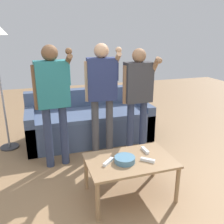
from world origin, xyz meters
name	(u,v)px	position (x,y,z in m)	size (l,w,h in m)	color
ground_plane	(116,195)	(0.00, 0.00, 0.00)	(12.00, 12.00, 0.00)	#93704C
couch	(89,122)	(0.06, 1.59, 0.29)	(1.99, 0.87, 0.80)	#475675
coffee_table	(130,164)	(0.15, -0.04, 0.39)	(0.92, 0.59, 0.44)	#997551
snack_bowl	(125,160)	(0.07, -0.07, 0.47)	(0.21, 0.21, 0.06)	teal
game_remote_nunchuk	(127,159)	(0.10, -0.06, 0.47)	(0.06, 0.09, 0.05)	white
player_left	(53,93)	(-0.53, 0.87, 1.00)	(0.48, 0.30, 1.58)	#2D3856
player_center	(102,88)	(0.13, 1.00, 1.00)	(0.47, 0.35, 1.59)	#47474C
player_right	(138,90)	(0.61, 0.86, 0.96)	(0.45, 0.35, 1.52)	#2D3856
game_remote_wand_near	(145,150)	(0.38, 0.08, 0.46)	(0.04, 0.15, 0.03)	white
game_remote_wand_far	(148,160)	(0.31, -0.13, 0.46)	(0.14, 0.13, 0.03)	white
game_remote_wand_spare	(108,162)	(-0.09, -0.04, 0.46)	(0.15, 0.14, 0.03)	white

